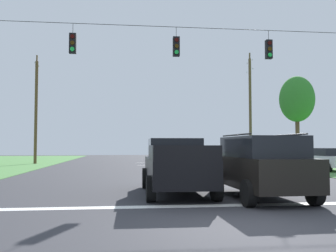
{
  "coord_description": "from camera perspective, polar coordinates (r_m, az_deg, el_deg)",
  "views": [
    {
      "loc": [
        -2.36,
        -7.45,
        1.7
      ],
      "look_at": [
        0.09,
        13.62,
        2.8
      ],
      "focal_mm": 40.01,
      "sensor_mm": 36.0,
      "label": 1
    }
  ],
  "objects": [
    {
      "name": "ground_plane",
      "position": [
        7.99,
        11.1,
        -15.18
      ],
      "size": [
        120.0,
        120.0,
        0.0
      ],
      "primitive_type": "plane",
      "color": "#333338"
    },
    {
      "name": "stop_bar_stripe",
      "position": [
        10.81,
        6.2,
        -11.97
      ],
      "size": [
        16.07,
        0.45,
        0.01
      ],
      "primitive_type": "cube",
      "color": "white",
      "rests_on": "ground"
    },
    {
      "name": "lane_dash_0",
      "position": [
        16.67,
        1.57,
        -8.81
      ],
      "size": [
        2.5,
        0.15,
        0.01
      ],
      "primitive_type": "cube",
      "rotation": [
        0.0,
        0.0,
        1.57
      ],
      "color": "white",
      "rests_on": "ground"
    },
    {
      "name": "lane_dash_1",
      "position": [
        23.61,
        -0.88,
        -7.09
      ],
      "size": [
        2.5,
        0.15,
        0.01
      ],
      "primitive_type": "cube",
      "rotation": [
        0.0,
        0.0,
        1.57
      ],
      "color": "white",
      "rests_on": "ground"
    },
    {
      "name": "lane_dash_2",
      "position": [
        32.27,
        -2.43,
        -5.99
      ],
      "size": [
        2.5,
        0.15,
        0.01
      ],
      "primitive_type": "cube",
      "rotation": [
        0.0,
        0.0,
        1.57
      ],
      "color": "white",
      "rests_on": "ground"
    },
    {
      "name": "lane_dash_3",
      "position": [
        37.27,
        -3.0,
        -5.58
      ],
      "size": [
        2.5,
        0.15,
        0.01
      ],
      "primitive_type": "cube",
      "rotation": [
        0.0,
        0.0,
        1.57
      ],
      "color": "white",
      "rests_on": "ground"
    },
    {
      "name": "overhead_signal_span",
      "position": [
        18.09,
        0.99,
        5.29
      ],
      "size": [
        18.95,
        0.31,
        7.82
      ],
      "color": "#4F4322",
      "rests_on": "ground"
    },
    {
      "name": "pickup_truck",
      "position": [
        13.32,
        1.26,
        -6.12
      ],
      "size": [
        2.35,
        5.43,
        1.95
      ],
      "color": "black",
      "rests_on": "ground"
    },
    {
      "name": "suv_black",
      "position": [
        12.47,
        13.87,
        -5.82
      ],
      "size": [
        2.29,
        4.84,
        2.05
      ],
      "color": "black",
      "rests_on": "ground"
    },
    {
      "name": "distant_car_crossing_white",
      "position": [
        27.18,
        23.18,
        -4.66
      ],
      "size": [
        2.18,
        4.38,
        1.52
      ],
      "color": "silver",
      "rests_on": "ground"
    },
    {
      "name": "distant_car_oncoming",
      "position": [
        24.33,
        3.11,
        -5.12
      ],
      "size": [
        2.34,
        4.45,
        1.52
      ],
      "color": "maroon",
      "rests_on": "ground"
    },
    {
      "name": "utility_pole_mid_right",
      "position": [
        37.91,
        12.42,
        2.85
      ],
      "size": [
        0.27,
        1.86,
        10.92
      ],
      "color": "brown",
      "rests_on": "ground"
    },
    {
      "name": "utility_pole_mid_left",
      "position": [
        36.74,
        -19.47,
        2.26
      ],
      "size": [
        0.27,
        1.63,
        10.11
      ],
      "color": "brown",
      "rests_on": "ground"
    },
    {
      "name": "tree_roadside_right",
      "position": [
        34.73,
        19.05,
        3.82
      ],
      "size": [
        3.02,
        3.02,
        7.77
      ],
      "color": "brown",
      "rests_on": "ground"
    }
  ]
}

